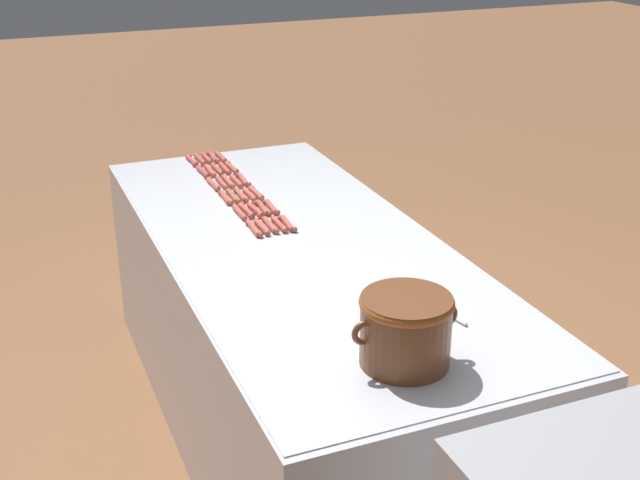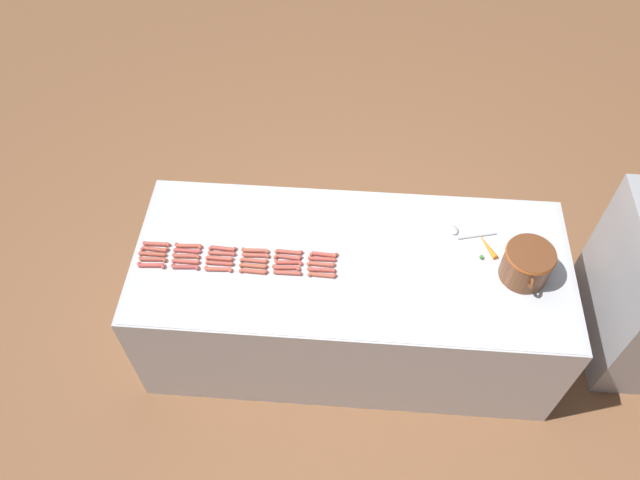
% 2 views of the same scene
% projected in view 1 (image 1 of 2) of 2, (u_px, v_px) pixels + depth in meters
% --- Properties ---
extents(ground_plane, '(20.00, 20.00, 0.00)m').
position_uv_depth(ground_plane, '(301.00, 428.00, 3.43)').
color(ground_plane, brown).
extents(griddle_counter, '(0.99, 2.37, 0.83)m').
position_uv_depth(griddle_counter, '(300.00, 340.00, 3.26)').
color(griddle_counter, '#BCBCC1').
rests_on(griddle_counter, ground_plane).
extents(hot_dog_0, '(0.03, 0.16, 0.02)m').
position_uv_depth(hot_dog_0, '(221.00, 157.00, 4.01)').
color(hot_dog_0, '#B14A3D').
rests_on(hot_dog_0, griddle_counter).
extents(hot_dog_1, '(0.03, 0.15, 0.02)m').
position_uv_depth(hot_dog_1, '(232.00, 167.00, 3.86)').
color(hot_dog_1, '#B5523D').
rests_on(hot_dog_1, griddle_counter).
extents(hot_dog_2, '(0.03, 0.15, 0.02)m').
position_uv_depth(hot_dog_2, '(243.00, 180.00, 3.70)').
color(hot_dog_2, '#B34E41').
rests_on(hot_dog_2, griddle_counter).
extents(hot_dog_3, '(0.03, 0.16, 0.02)m').
position_uv_depth(hot_dog_3, '(256.00, 193.00, 3.55)').
color(hot_dog_3, '#AE533F').
rests_on(hot_dog_3, griddle_counter).
extents(hot_dog_4, '(0.03, 0.16, 0.02)m').
position_uv_depth(hot_dog_4, '(271.00, 207.00, 3.39)').
color(hot_dog_4, '#AF4B3C').
rests_on(hot_dog_4, griddle_counter).
extents(hot_dog_5, '(0.03, 0.15, 0.02)m').
position_uv_depth(hot_dog_5, '(287.00, 224.00, 3.23)').
color(hot_dog_5, '#B44C40').
rests_on(hot_dog_5, griddle_counter).
extents(hot_dog_6, '(0.03, 0.15, 0.02)m').
position_uv_depth(hot_dog_6, '(213.00, 157.00, 4.00)').
color(hot_dog_6, '#AC4C3D').
rests_on(hot_dog_6, griddle_counter).
extents(hot_dog_7, '(0.02, 0.16, 0.02)m').
position_uv_depth(hot_dog_7, '(225.00, 168.00, 3.85)').
color(hot_dog_7, '#B84540').
rests_on(hot_dog_7, griddle_counter).
extents(hot_dog_8, '(0.03, 0.16, 0.02)m').
position_uv_depth(hot_dog_8, '(236.00, 181.00, 3.69)').
color(hot_dog_8, '#AE4C40').
rests_on(hot_dog_8, griddle_counter).
extents(hot_dog_9, '(0.03, 0.16, 0.02)m').
position_uv_depth(hot_dog_9, '(250.00, 194.00, 3.53)').
color(hot_dog_9, '#B0503F').
rests_on(hot_dog_9, griddle_counter).
extents(hot_dog_10, '(0.03, 0.15, 0.02)m').
position_uv_depth(hot_dog_10, '(263.00, 208.00, 3.38)').
color(hot_dog_10, '#AB4C40').
rests_on(hot_dog_10, griddle_counter).
extents(hot_dog_11, '(0.02, 0.16, 0.02)m').
position_uv_depth(hot_dog_11, '(279.00, 224.00, 3.23)').
color(hot_dog_11, '#B0493F').
rests_on(hot_dog_11, griddle_counter).
extents(hot_dog_12, '(0.02, 0.16, 0.02)m').
position_uv_depth(hot_dog_12, '(206.00, 158.00, 3.99)').
color(hot_dog_12, '#AD4D3B').
rests_on(hot_dog_12, griddle_counter).
extents(hot_dog_13, '(0.03, 0.16, 0.02)m').
position_uv_depth(hot_dog_13, '(217.00, 169.00, 3.83)').
color(hot_dog_13, '#AC4A3A').
rests_on(hot_dog_13, griddle_counter).
extents(hot_dog_14, '(0.03, 0.16, 0.02)m').
position_uv_depth(hot_dog_14, '(228.00, 182.00, 3.68)').
color(hot_dog_14, '#B95242').
rests_on(hot_dog_14, griddle_counter).
extents(hot_dog_15, '(0.03, 0.16, 0.02)m').
position_uv_depth(hot_dog_15, '(241.00, 195.00, 3.52)').
color(hot_dog_15, '#AF4F3D').
rests_on(hot_dog_15, griddle_counter).
extents(hot_dog_16, '(0.03, 0.15, 0.02)m').
position_uv_depth(hot_dog_16, '(255.00, 210.00, 3.36)').
color(hot_dog_16, '#B3453B').
rests_on(hot_dog_16, griddle_counter).
extents(hot_dog_17, '(0.03, 0.16, 0.02)m').
position_uv_depth(hot_dog_17, '(270.00, 225.00, 3.22)').
color(hot_dog_17, '#B0513D').
rests_on(hot_dog_17, griddle_counter).
extents(hot_dog_18, '(0.03, 0.16, 0.02)m').
position_uv_depth(hot_dog_18, '(200.00, 159.00, 3.97)').
color(hot_dog_18, '#AC4E3B').
rests_on(hot_dog_18, griddle_counter).
extents(hot_dog_19, '(0.02, 0.16, 0.02)m').
position_uv_depth(hot_dog_19, '(210.00, 171.00, 3.82)').
color(hot_dog_19, '#B74F40').
rests_on(hot_dog_19, griddle_counter).
extents(hot_dog_20, '(0.02, 0.16, 0.02)m').
position_uv_depth(hot_dog_20, '(222.00, 183.00, 3.66)').
color(hot_dog_20, '#AD4A3D').
rests_on(hot_dog_20, griddle_counter).
extents(hot_dog_21, '(0.03, 0.16, 0.02)m').
position_uv_depth(hot_dog_21, '(233.00, 196.00, 3.51)').
color(hot_dog_21, '#AD5239').
rests_on(hot_dog_21, griddle_counter).
extents(hot_dog_22, '(0.03, 0.15, 0.02)m').
position_uv_depth(hot_dog_22, '(247.00, 210.00, 3.36)').
color(hot_dog_22, '#B24D3F').
rests_on(hot_dog_22, griddle_counter).
extents(hot_dog_23, '(0.02, 0.16, 0.02)m').
position_uv_depth(hot_dog_23, '(262.00, 227.00, 3.20)').
color(hot_dog_23, '#B14B41').
rests_on(hot_dog_23, griddle_counter).
extents(hot_dog_24, '(0.03, 0.15, 0.02)m').
position_uv_depth(hot_dog_24, '(192.00, 160.00, 3.96)').
color(hot_dog_24, '#B7463F').
rests_on(hot_dog_24, griddle_counter).
extents(hot_dog_25, '(0.03, 0.15, 0.02)m').
position_uv_depth(hot_dog_25, '(203.00, 172.00, 3.80)').
color(hot_dog_25, '#AD4640').
rests_on(hot_dog_25, griddle_counter).
extents(hot_dog_26, '(0.03, 0.16, 0.02)m').
position_uv_depth(hot_dog_26, '(213.00, 184.00, 3.65)').
color(hot_dog_26, '#B85341').
rests_on(hot_dog_26, griddle_counter).
extents(hot_dog_27, '(0.03, 0.16, 0.02)m').
position_uv_depth(hot_dog_27, '(226.00, 198.00, 3.49)').
color(hot_dog_27, '#B34D38').
rests_on(hot_dog_27, griddle_counter).
extents(hot_dog_28, '(0.02, 0.16, 0.02)m').
position_uv_depth(hot_dog_28, '(240.00, 212.00, 3.34)').
color(hot_dog_28, '#B04D3F').
rests_on(hot_dog_28, griddle_counter).
extents(hot_dog_29, '(0.03, 0.16, 0.02)m').
position_uv_depth(hot_dog_29, '(254.00, 229.00, 3.18)').
color(hot_dog_29, '#AF523E').
rests_on(hot_dog_29, griddle_counter).
extents(bean_pot, '(0.32, 0.26, 0.20)m').
position_uv_depth(bean_pot, '(406.00, 327.00, 2.28)').
color(bean_pot, brown).
rests_on(bean_pot, griddle_counter).
extents(serving_spoon, '(0.10, 0.27, 0.02)m').
position_uv_depth(serving_spoon, '(433.00, 297.00, 2.67)').
color(serving_spoon, '#B7B7BC').
rests_on(serving_spoon, griddle_counter).
extents(carrot, '(0.17, 0.10, 0.03)m').
position_uv_depth(carrot, '(426.00, 319.00, 2.52)').
color(carrot, orange).
rests_on(carrot, griddle_counter).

